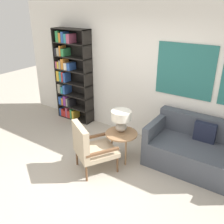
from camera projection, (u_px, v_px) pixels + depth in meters
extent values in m
plane|color=#B2A899|center=(80.00, 185.00, 3.97)|extent=(14.00, 14.00, 0.00)
cube|color=white|center=(144.00, 74.00, 4.95)|extent=(6.40, 0.06, 2.70)
cube|color=#286B66|center=(185.00, 71.00, 4.42)|extent=(1.04, 0.02, 0.95)
cube|color=black|center=(60.00, 74.00, 6.05)|extent=(0.02, 0.30, 2.15)
cube|color=black|center=(89.00, 80.00, 5.58)|extent=(0.02, 0.30, 2.15)
cube|color=black|center=(70.00, 29.00, 5.39)|extent=(0.92, 0.30, 0.02)
cube|color=black|center=(76.00, 118.00, 6.25)|extent=(0.92, 0.30, 0.02)
cube|color=black|center=(78.00, 75.00, 5.93)|extent=(0.92, 0.01, 2.15)
cube|color=black|center=(75.00, 107.00, 6.12)|extent=(0.92, 0.30, 0.02)
cube|color=#2D56A8|center=(63.00, 111.00, 6.38)|extent=(0.05, 0.19, 0.19)
cube|color=red|center=(65.00, 111.00, 6.36)|extent=(0.06, 0.23, 0.19)
cube|color=red|center=(67.00, 112.00, 6.33)|extent=(0.06, 0.24, 0.16)
cube|color=#B24C6B|center=(69.00, 112.00, 6.26)|extent=(0.05, 0.19, 0.25)
cube|color=red|center=(72.00, 113.00, 6.26)|extent=(0.09, 0.25, 0.18)
cube|color=#338C4C|center=(73.00, 113.00, 6.18)|extent=(0.05, 0.19, 0.25)
cube|color=gold|center=(76.00, 114.00, 6.18)|extent=(0.06, 0.24, 0.22)
cube|color=black|center=(75.00, 95.00, 6.00)|extent=(0.92, 0.30, 0.02)
cube|color=#2D56A8|center=(63.00, 100.00, 6.25)|extent=(0.09, 0.22, 0.19)
cube|color=orange|center=(65.00, 101.00, 6.21)|extent=(0.05, 0.21, 0.18)
cube|color=#7A338C|center=(67.00, 100.00, 6.17)|extent=(0.08, 0.21, 0.24)
cube|color=gray|center=(69.00, 102.00, 6.12)|extent=(0.05, 0.18, 0.20)
cube|color=black|center=(72.00, 102.00, 6.12)|extent=(0.06, 0.25, 0.19)
cube|color=black|center=(74.00, 83.00, 5.88)|extent=(0.92, 0.30, 0.02)
cube|color=gray|center=(62.00, 87.00, 6.13)|extent=(0.09, 0.24, 0.22)
cube|color=teal|center=(64.00, 90.00, 6.08)|extent=(0.07, 0.18, 0.17)
cube|color=#2D56A8|center=(67.00, 89.00, 6.06)|extent=(0.07, 0.25, 0.22)
cube|color=black|center=(73.00, 70.00, 5.75)|extent=(0.92, 0.30, 0.02)
cube|color=gold|center=(61.00, 75.00, 6.00)|extent=(0.08, 0.22, 0.24)
cube|color=teal|center=(63.00, 76.00, 5.97)|extent=(0.06, 0.24, 0.24)
cube|color=red|center=(64.00, 76.00, 5.91)|extent=(0.04, 0.17, 0.24)
cube|color=#2D56A8|center=(67.00, 77.00, 5.89)|extent=(0.07, 0.20, 0.23)
cube|color=black|center=(72.00, 57.00, 5.63)|extent=(0.92, 0.30, 0.02)
cube|color=#B24C6B|center=(58.00, 64.00, 5.89)|extent=(0.05, 0.17, 0.16)
cube|color=gold|center=(60.00, 65.00, 5.86)|extent=(0.05, 0.18, 0.16)
cube|color=gray|center=(63.00, 64.00, 5.84)|extent=(0.06, 0.22, 0.20)
cube|color=orange|center=(65.00, 64.00, 5.78)|extent=(0.08, 0.20, 0.24)
cube|color=silver|center=(69.00, 66.00, 5.77)|extent=(0.09, 0.25, 0.16)
cube|color=#2D56A8|center=(71.00, 66.00, 5.71)|extent=(0.08, 0.23, 0.17)
cube|color=black|center=(71.00, 43.00, 5.51)|extent=(0.92, 0.30, 0.02)
cube|color=black|center=(58.00, 51.00, 5.76)|extent=(0.07, 0.19, 0.17)
cube|color=gray|center=(60.00, 52.00, 5.71)|extent=(0.08, 0.17, 0.18)
cube|color=orange|center=(62.00, 51.00, 5.68)|extent=(0.05, 0.19, 0.23)
cube|color=#338C4C|center=(66.00, 52.00, 5.67)|extent=(0.08, 0.24, 0.17)
cylinder|color=#194723|center=(58.00, 36.00, 5.66)|extent=(0.06, 0.06, 0.24)
cube|color=#338C4C|center=(59.00, 36.00, 5.57)|extent=(0.08, 0.17, 0.24)
cube|color=orange|center=(62.00, 37.00, 5.55)|extent=(0.06, 0.20, 0.21)
cube|color=#2D56A8|center=(65.00, 37.00, 5.51)|extent=(0.07, 0.21, 0.23)
cube|color=teal|center=(68.00, 38.00, 5.48)|extent=(0.07, 0.23, 0.20)
cube|color=#B24C6B|center=(71.00, 38.00, 5.44)|extent=(0.09, 0.24, 0.20)
cylinder|color=#334C6B|center=(85.00, 40.00, 5.27)|extent=(0.08, 0.08, 0.19)
cylinder|color=brown|center=(117.00, 164.00, 4.22)|extent=(0.04, 0.04, 0.30)
cylinder|color=brown|center=(106.00, 150.00, 4.63)|extent=(0.04, 0.04, 0.30)
cylinder|color=brown|center=(87.00, 173.00, 4.00)|extent=(0.04, 0.04, 0.30)
cylinder|color=brown|center=(77.00, 157.00, 4.41)|extent=(0.04, 0.04, 0.30)
cube|color=tan|center=(96.00, 151.00, 4.24)|extent=(0.82, 0.84, 0.08)
cube|color=tan|center=(81.00, 140.00, 4.02)|extent=(0.55, 0.38, 0.50)
cube|color=brown|center=(103.00, 152.00, 3.96)|extent=(0.33, 0.52, 0.04)
cube|color=brown|center=(91.00, 137.00, 4.40)|extent=(0.33, 0.52, 0.04)
cube|color=#474C56|center=(198.00, 157.00, 4.28)|extent=(1.74, 0.92, 0.45)
cube|color=#474C56|center=(208.00, 127.00, 4.39)|extent=(1.74, 0.20, 0.39)
cube|color=#474C56|center=(156.00, 126.00, 4.55)|extent=(0.12, 0.92, 0.27)
cube|color=#1E2338|center=(205.00, 132.00, 4.28)|extent=(0.36, 0.12, 0.34)
cylinder|color=#99704C|center=(121.00, 134.00, 4.38)|extent=(0.57, 0.57, 0.02)
cylinder|color=#99704C|center=(126.00, 143.00, 4.63)|extent=(0.03, 0.03, 0.54)
cylinder|color=#99704C|center=(112.00, 147.00, 4.51)|extent=(0.03, 0.03, 0.54)
cylinder|color=#99704C|center=(126.00, 152.00, 4.36)|extent=(0.03, 0.03, 0.54)
ellipsoid|color=#A59E93|center=(121.00, 127.00, 4.41)|extent=(0.20, 0.20, 0.17)
cylinder|color=tan|center=(121.00, 121.00, 4.37)|extent=(0.02, 0.02, 0.06)
cylinder|color=white|center=(121.00, 115.00, 4.32)|extent=(0.35, 0.35, 0.16)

